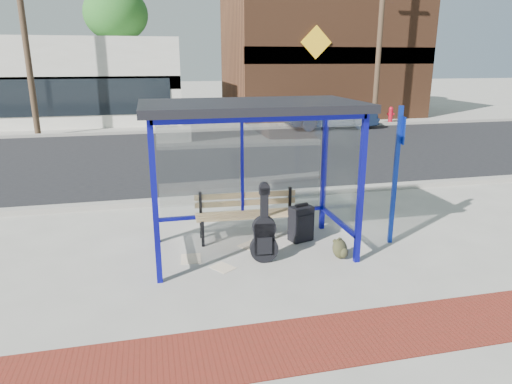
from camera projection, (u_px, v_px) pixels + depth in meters
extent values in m
plane|color=#B2ADA0|center=(252.00, 251.00, 7.48)|extent=(120.00, 120.00, 0.00)
cube|color=maroon|center=(303.00, 343.00, 5.05)|extent=(60.00, 1.00, 0.01)
cube|color=gray|center=(224.00, 198.00, 10.17)|extent=(60.00, 0.25, 0.12)
cube|color=black|center=(199.00, 155.00, 14.96)|extent=(60.00, 10.00, 0.00)
cube|color=gray|center=(186.00, 131.00, 19.71)|extent=(60.00, 0.25, 0.12)
cube|color=#B2ADA0|center=(183.00, 126.00, 21.50)|extent=(60.00, 4.00, 0.01)
cube|color=#0D0E8F|center=(155.00, 205.00, 6.13)|extent=(0.08, 0.08, 2.30)
cube|color=#0D0E8F|center=(361.00, 191.00, 6.78)|extent=(0.08, 0.08, 2.30)
cube|color=#0D0E8F|center=(153.00, 178.00, 7.53)|extent=(0.08, 0.08, 2.30)
cube|color=#0D0E8F|center=(324.00, 168.00, 8.18)|extent=(0.08, 0.08, 2.30)
cube|color=#0D0E8F|center=(242.00, 108.00, 7.55)|extent=(3.00, 0.08, 0.08)
cube|color=#0D0E8F|center=(263.00, 119.00, 6.14)|extent=(3.00, 0.08, 0.08)
cube|color=#0D0E8F|center=(149.00, 115.00, 6.52)|extent=(0.08, 1.50, 0.08)
cube|color=#0D0E8F|center=(344.00, 110.00, 7.17)|extent=(0.08, 1.50, 0.08)
cube|color=#0D0E8F|center=(243.00, 214.00, 8.07)|extent=(3.00, 0.08, 0.06)
cube|color=#0D0E8F|center=(157.00, 236.00, 7.04)|extent=(0.08, 1.50, 0.06)
cube|color=#0D0E8F|center=(338.00, 221.00, 7.69)|extent=(0.08, 1.50, 0.06)
cube|color=#0D0E8F|center=(242.00, 161.00, 7.80)|extent=(0.05, 0.05, 1.90)
cube|color=silver|center=(242.00, 164.00, 7.81)|extent=(2.84, 0.01, 1.82)
cube|color=silver|center=(153.00, 179.00, 6.79)|extent=(0.02, 1.34, 1.82)
cube|color=silver|center=(341.00, 169.00, 7.44)|extent=(0.02, 1.34, 1.82)
cube|color=black|center=(251.00, 106.00, 6.82)|extent=(3.30, 1.80, 0.12)
cube|color=#59331E|center=(319.00, 56.00, 25.62)|extent=(10.00, 7.00, 6.40)
cube|color=black|center=(344.00, 55.00, 22.39)|extent=(10.00, 0.10, 0.80)
cube|color=yellow|center=(316.00, 42.00, 21.80)|extent=(1.56, 0.06, 1.56)
cylinder|color=#4C3826|center=(120.00, 68.00, 26.70)|extent=(0.36, 0.36, 5.00)
ellipsoid|color=#18571C|center=(116.00, 14.00, 25.85)|extent=(3.60, 3.60, 3.06)
cylinder|color=#4C3826|center=(364.00, 67.00, 30.06)|extent=(0.36, 0.36, 5.00)
ellipsoid|color=#18571C|center=(367.00, 19.00, 29.22)|extent=(3.60, 3.60, 3.06)
cylinder|color=#4C3826|center=(24.00, 33.00, 17.58)|extent=(0.24, 0.24, 8.00)
cylinder|color=#4C3826|center=(380.00, 37.00, 20.84)|extent=(0.24, 0.24, 8.00)
cube|color=black|center=(203.00, 234.00, 7.62)|extent=(0.05, 0.05, 0.45)
cube|color=black|center=(201.00, 215.00, 7.93)|extent=(0.05, 0.05, 0.85)
cube|color=black|center=(202.00, 230.00, 7.80)|extent=(0.07, 0.41, 0.05)
cube|color=black|center=(295.00, 228.00, 7.90)|extent=(0.05, 0.05, 0.45)
cube|color=black|center=(290.00, 210.00, 8.21)|extent=(0.05, 0.05, 0.85)
cube|color=black|center=(292.00, 224.00, 8.08)|extent=(0.07, 0.41, 0.05)
cube|color=tan|center=(249.00, 218.00, 7.72)|extent=(1.80, 0.17, 0.03)
cube|color=tan|center=(248.00, 216.00, 7.83)|extent=(1.80, 0.17, 0.03)
cube|color=tan|center=(247.00, 214.00, 7.93)|extent=(1.80, 0.17, 0.03)
cube|color=tan|center=(246.00, 212.00, 8.03)|extent=(1.80, 0.17, 0.03)
cube|color=tan|center=(246.00, 203.00, 8.03)|extent=(1.79, 0.11, 0.10)
cube|color=tan|center=(246.00, 195.00, 7.99)|extent=(1.79, 0.11, 0.10)
cylinder|color=black|center=(264.00, 248.00, 7.04)|extent=(0.45, 0.17, 0.44)
cylinder|color=black|center=(264.00, 228.00, 6.95)|extent=(0.38, 0.16, 0.36)
cube|color=black|center=(264.00, 238.00, 7.00)|extent=(0.32, 0.16, 0.52)
cube|color=black|center=(264.00, 205.00, 6.85)|extent=(0.12, 0.12, 0.52)
cube|color=black|center=(264.00, 191.00, 6.78)|extent=(0.17, 0.12, 0.10)
cube|color=black|center=(301.00, 223.00, 7.84)|extent=(0.44, 0.34, 0.61)
cylinder|color=black|center=(294.00, 241.00, 7.85)|extent=(0.12, 0.23, 0.06)
cylinder|color=black|center=(307.00, 237.00, 7.99)|extent=(0.12, 0.23, 0.06)
cube|color=black|center=(301.00, 205.00, 7.74)|extent=(0.25, 0.11, 0.04)
cube|color=black|center=(305.00, 225.00, 7.73)|extent=(0.30, 0.11, 0.33)
ellipsoid|color=#2F2F1A|center=(340.00, 249.00, 7.19)|extent=(0.32, 0.29, 0.32)
ellipsoid|color=#2F2F1A|center=(344.00, 253.00, 7.13)|extent=(0.19, 0.16, 0.16)
cube|color=#2F2F1A|center=(339.00, 239.00, 7.16)|extent=(0.09, 0.07, 0.03)
cube|color=navy|center=(395.00, 177.00, 7.53)|extent=(0.08, 0.08, 2.33)
cube|color=navy|center=(402.00, 130.00, 7.31)|extent=(0.09, 0.29, 0.44)
cube|color=white|center=(191.00, 259.00, 7.19)|extent=(0.34, 0.42, 0.01)
cube|color=white|center=(223.00, 268.00, 6.89)|extent=(0.41, 0.43, 0.01)
cube|color=white|center=(251.00, 245.00, 7.72)|extent=(0.49, 0.47, 0.01)
imported|color=#16233E|center=(331.00, 114.00, 20.45)|extent=(4.12, 1.45, 1.36)
cylinder|color=#AD0C1C|center=(391.00, 116.00, 22.58)|extent=(0.21, 0.21, 0.63)
sphere|color=#AD0C1C|center=(391.00, 109.00, 22.48)|extent=(0.23, 0.23, 0.23)
cylinder|color=#AD0C1C|center=(391.00, 114.00, 22.55)|extent=(0.35, 0.19, 0.10)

